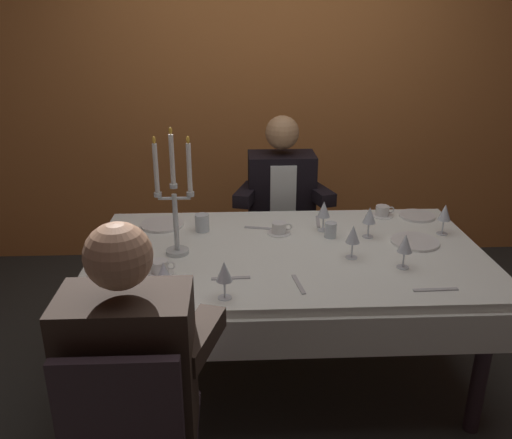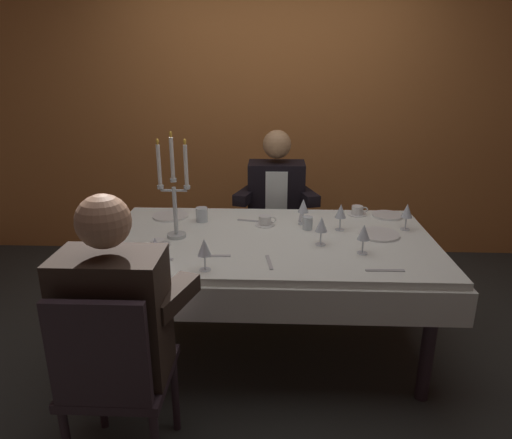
{
  "view_description": "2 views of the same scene",
  "coord_description": "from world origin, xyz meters",
  "px_view_note": "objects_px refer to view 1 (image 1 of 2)",
  "views": [
    {
      "loc": [
        -0.26,
        -2.33,
        1.81
      ],
      "look_at": [
        -0.16,
        -0.01,
        0.91
      ],
      "focal_mm": 36.98,
      "sensor_mm": 36.0,
      "label": 1
    },
    {
      "loc": [
        0.03,
        -2.47,
        1.69
      ],
      "look_at": [
        -0.07,
        -0.0,
        0.85
      ],
      "focal_mm": 32.01,
      "sensor_mm": 36.0,
      "label": 2
    }
  ],
  "objects_px": {
    "dinner_plate_1": "(415,242)",
    "wine_glass_1": "(405,244)",
    "wine_glass_3": "(324,210)",
    "seated_diner_1": "(281,194)",
    "wine_glass_0": "(369,216)",
    "dining_table": "(287,272)",
    "candelabra": "(175,204)",
    "wine_glass_5": "(353,235)",
    "water_tumbler_1": "(331,230)",
    "dinner_plate_0": "(162,225)",
    "wine_glass_2": "(224,273)",
    "coffee_cup_1": "(160,268)",
    "seated_diner_0": "(129,368)",
    "coffee_cup_0": "(382,212)",
    "coffee_cup_2": "(279,229)",
    "dinner_plate_2": "(417,216)",
    "wine_glass_4": "(164,273)",
    "water_tumbler_0": "(202,223)",
    "wine_glass_6": "(445,213)"
  },
  "relations": [
    {
      "from": "dinner_plate_1",
      "to": "wine_glass_1",
      "type": "height_order",
      "value": "wine_glass_1"
    },
    {
      "from": "wine_glass_3",
      "to": "seated_diner_1",
      "type": "relative_size",
      "value": 0.13
    },
    {
      "from": "wine_glass_0",
      "to": "wine_glass_1",
      "type": "height_order",
      "value": "same"
    },
    {
      "from": "dining_table",
      "to": "seated_diner_1",
      "type": "xyz_separation_m",
      "value": [
        0.05,
        0.89,
        0.11
      ]
    },
    {
      "from": "candelabra",
      "to": "dinner_plate_1",
      "type": "bearing_deg",
      "value": 3.43
    },
    {
      "from": "wine_glass_5",
      "to": "water_tumbler_1",
      "type": "bearing_deg",
      "value": 102.61
    },
    {
      "from": "dinner_plate_0",
      "to": "wine_glass_2",
      "type": "relative_size",
      "value": 1.42
    },
    {
      "from": "coffee_cup_1",
      "to": "wine_glass_1",
      "type": "bearing_deg",
      "value": 0.31
    },
    {
      "from": "wine_glass_0",
      "to": "coffee_cup_1",
      "type": "bearing_deg",
      "value": -160.34
    },
    {
      "from": "candelabra",
      "to": "seated_diner_0",
      "type": "height_order",
      "value": "candelabra"
    },
    {
      "from": "dinner_plate_1",
      "to": "coffee_cup_0",
      "type": "relative_size",
      "value": 1.81
    },
    {
      "from": "dinner_plate_1",
      "to": "coffee_cup_2",
      "type": "xyz_separation_m",
      "value": [
        -0.67,
        0.15,
        0.02
      ]
    },
    {
      "from": "dining_table",
      "to": "dinner_plate_2",
      "type": "bearing_deg",
      "value": 28.39
    },
    {
      "from": "candelabra",
      "to": "dinner_plate_2",
      "type": "relative_size",
      "value": 3.06
    },
    {
      "from": "candelabra",
      "to": "wine_glass_3",
      "type": "bearing_deg",
      "value": 18.9
    },
    {
      "from": "dinner_plate_0",
      "to": "seated_diner_0",
      "type": "relative_size",
      "value": 0.19
    },
    {
      "from": "dinner_plate_1",
      "to": "wine_glass_4",
      "type": "xyz_separation_m",
      "value": [
        -1.19,
        -0.51,
        0.11
      ]
    },
    {
      "from": "wine_glass_2",
      "to": "wine_glass_1",
      "type": "bearing_deg",
      "value": 16.58
    },
    {
      "from": "dinner_plate_0",
      "to": "wine_glass_0",
      "type": "xyz_separation_m",
      "value": [
        1.08,
        -0.2,
        0.11
      ]
    },
    {
      "from": "wine_glass_3",
      "to": "seated_diner_1",
      "type": "height_order",
      "value": "seated_diner_1"
    },
    {
      "from": "candelabra",
      "to": "wine_glass_1",
      "type": "height_order",
      "value": "candelabra"
    },
    {
      "from": "dinner_plate_0",
      "to": "coffee_cup_2",
      "type": "height_order",
      "value": "coffee_cup_2"
    },
    {
      "from": "wine_glass_4",
      "to": "water_tumbler_0",
      "type": "height_order",
      "value": "wine_glass_4"
    },
    {
      "from": "dining_table",
      "to": "seated_diner_1",
      "type": "relative_size",
      "value": 1.56
    },
    {
      "from": "dinner_plate_2",
      "to": "wine_glass_0",
      "type": "relative_size",
      "value": 1.22
    },
    {
      "from": "dining_table",
      "to": "wine_glass_3",
      "type": "distance_m",
      "value": 0.4
    },
    {
      "from": "coffee_cup_1",
      "to": "dining_table",
      "type": "bearing_deg",
      "value": 20.26
    },
    {
      "from": "dinner_plate_0",
      "to": "candelabra",
      "type": "bearing_deg",
      "value": -72.12
    },
    {
      "from": "wine_glass_0",
      "to": "coffee_cup_1",
      "type": "xyz_separation_m",
      "value": [
        -1.02,
        -0.36,
        -0.09
      ]
    },
    {
      "from": "dinner_plate_2",
      "to": "wine_glass_6",
      "type": "xyz_separation_m",
      "value": [
        0.05,
        -0.25,
        0.11
      ]
    },
    {
      "from": "dining_table",
      "to": "wine_glass_4",
      "type": "xyz_separation_m",
      "value": [
        -0.54,
        -0.45,
        0.23
      ]
    },
    {
      "from": "dining_table",
      "to": "coffee_cup_1",
      "type": "relative_size",
      "value": 14.7
    },
    {
      "from": "candelabra",
      "to": "wine_glass_4",
      "type": "distance_m",
      "value": 0.46
    },
    {
      "from": "wine_glass_2",
      "to": "seated_diner_0",
      "type": "bearing_deg",
      "value": -125.34
    },
    {
      "from": "wine_glass_1",
      "to": "seated_diner_0",
      "type": "relative_size",
      "value": 0.13
    },
    {
      "from": "wine_glass_3",
      "to": "seated_diner_0",
      "type": "height_order",
      "value": "seated_diner_0"
    },
    {
      "from": "dinner_plate_1",
      "to": "coffee_cup_0",
      "type": "distance_m",
      "value": 0.39
    },
    {
      "from": "wine_glass_0",
      "to": "coffee_cup_0",
      "type": "bearing_deg",
      "value": 62.35
    },
    {
      "from": "wine_glass_0",
      "to": "wine_glass_6",
      "type": "height_order",
      "value": "same"
    },
    {
      "from": "dinner_plate_2",
      "to": "wine_glass_3",
      "type": "xyz_separation_m",
      "value": [
        -0.57,
        -0.18,
        0.11
      ]
    },
    {
      "from": "dinner_plate_2",
      "to": "wine_glass_0",
      "type": "height_order",
      "value": "wine_glass_0"
    },
    {
      "from": "dinner_plate_2",
      "to": "seated_diner_0",
      "type": "xyz_separation_m",
      "value": [
        -1.39,
        -1.31,
        -0.01
      ]
    },
    {
      "from": "wine_glass_1",
      "to": "wine_glass_4",
      "type": "xyz_separation_m",
      "value": [
        -1.04,
        -0.23,
        0.0
      ]
    },
    {
      "from": "wine_glass_3",
      "to": "wine_glass_1",
      "type": "bearing_deg",
      "value": -57.62
    },
    {
      "from": "wine_glass_3",
      "to": "wine_glass_4",
      "type": "relative_size",
      "value": 1.0
    },
    {
      "from": "dinner_plate_0",
      "to": "wine_glass_2",
      "type": "xyz_separation_m",
      "value": [
        0.35,
        -0.8,
        0.11
      ]
    },
    {
      "from": "coffee_cup_2",
      "to": "dining_table",
      "type": "bearing_deg",
      "value": -83.42
    },
    {
      "from": "dinner_plate_1",
      "to": "wine_glass_6",
      "type": "relative_size",
      "value": 1.46
    },
    {
      "from": "dining_table",
      "to": "wine_glass_6",
      "type": "xyz_separation_m",
      "value": [
        0.83,
        0.17,
        0.24
      ]
    },
    {
      "from": "dinner_plate_1",
      "to": "seated_diner_1",
      "type": "bearing_deg",
      "value": 126.08
    }
  ]
}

